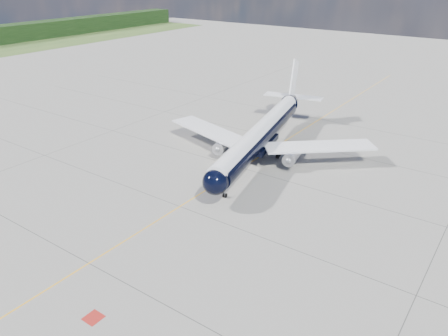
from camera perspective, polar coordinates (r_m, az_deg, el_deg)
The scene contains 4 objects.
ground at distance 73.02m, azimuth 4.46°, elevation 1.35°, with size 320.00×320.00×0.00m, color gray.
taxiway_centerline at distance 69.13m, azimuth 2.32°, elevation 0.01°, with size 0.16×160.00×0.01m, color #FFAC0D.
red_marking at distance 43.47m, azimuth -16.69°, elevation -18.22°, with size 1.60×1.60×0.01m, color maroon.
main_airliner at distance 72.71m, azimuth 5.04°, elevation 4.60°, with size 35.70×44.07×12.86m.
Camera 1 is at (33.94, -27.84, 28.90)m, focal length 35.00 mm.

